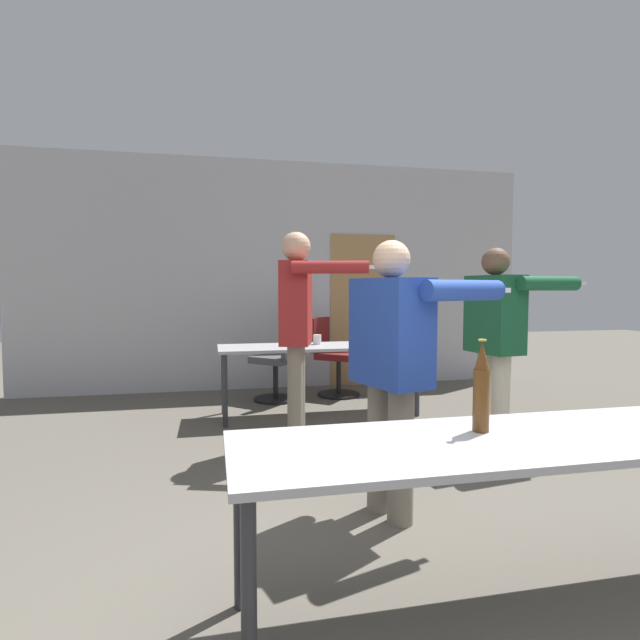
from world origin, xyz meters
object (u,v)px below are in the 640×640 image
person_center_tall (298,317)px  beer_bottle (481,388)px  office_chair_side_rolled (281,363)px  person_right_polo (393,354)px  person_far_watching (496,330)px  drink_cup (317,339)px  office_chair_far_left (333,358)px

person_center_tall → beer_bottle: (0.39, -2.19, -0.18)m
office_chair_side_rolled → beer_bottle: 3.95m
person_right_polo → person_far_watching: bearing=110.6°
office_chair_side_rolled → drink_cup: office_chair_side_rolled is taller
person_right_polo → person_center_tall: 1.39m
person_right_polo → person_center_tall: (-0.32, 1.35, 0.14)m
office_chair_side_rolled → drink_cup: size_ratio=9.31×
person_far_watching → drink_cup: 1.91m
person_right_polo → drink_cup: size_ratio=15.58×
office_chair_far_left → office_chair_side_rolled: bearing=-35.1°
office_chair_far_left → beer_bottle: bearing=33.9°
person_center_tall → office_chair_far_left: (0.77, 1.92, -0.63)m
person_far_watching → person_right_polo: (-1.24, -0.96, -0.04)m
person_right_polo → office_chair_far_left: bearing=155.0°
person_center_tall → drink_cup: person_center_tall is taller
person_right_polo → beer_bottle: 0.84m
person_far_watching → drink_cup: person_far_watching is taller
person_center_tall → beer_bottle: size_ratio=4.65×
office_chair_side_rolled → drink_cup: (0.31, -0.62, 0.33)m
office_chair_far_left → drink_cup: 0.95m
office_chair_far_left → drink_cup: office_chair_far_left is taller
person_center_tall → drink_cup: size_ratio=17.42×
person_far_watching → office_chair_side_rolled: (-1.47, 2.11, -0.53)m
office_chair_far_left → drink_cup: size_ratio=9.38×
person_far_watching → beer_bottle: bearing=-41.2°
office_chair_far_left → beer_bottle: (-0.38, -4.10, 0.45)m
person_center_tall → office_chair_far_left: 2.16m
person_right_polo → drink_cup: person_right_polo is taller
person_far_watching → person_right_polo: size_ratio=1.03×
person_center_tall → office_chair_far_left: person_center_tall is taller
person_far_watching → drink_cup: (-1.17, 1.49, -0.20)m
person_center_tall → beer_bottle: bearing=26.8°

